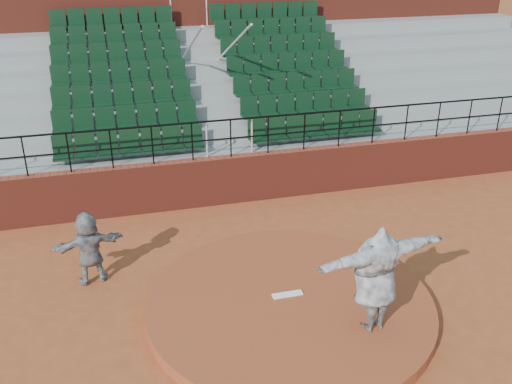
# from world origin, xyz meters

# --- Properties ---
(ground) EXTENTS (90.00, 90.00, 0.00)m
(ground) POSITION_xyz_m (0.00, 0.00, 0.00)
(ground) COLOR #984522
(ground) RESTS_ON ground
(pitchers_mound) EXTENTS (5.50, 5.50, 0.25)m
(pitchers_mound) POSITION_xyz_m (0.00, 0.00, 0.12)
(pitchers_mound) COLOR brown
(pitchers_mound) RESTS_ON ground
(pitching_rubber) EXTENTS (0.60, 0.15, 0.03)m
(pitching_rubber) POSITION_xyz_m (0.00, 0.15, 0.27)
(pitching_rubber) COLOR white
(pitching_rubber) RESTS_ON pitchers_mound
(boundary_wall) EXTENTS (24.00, 0.30, 1.30)m
(boundary_wall) POSITION_xyz_m (0.00, 5.00, 0.65)
(boundary_wall) COLOR maroon
(boundary_wall) RESTS_ON ground
(wall_railing) EXTENTS (24.04, 0.05, 1.03)m
(wall_railing) POSITION_xyz_m (0.00, 5.00, 2.03)
(wall_railing) COLOR black
(wall_railing) RESTS_ON boundary_wall
(seating_deck) EXTENTS (24.00, 5.97, 4.63)m
(seating_deck) POSITION_xyz_m (0.00, 8.64, 1.45)
(seating_deck) COLOR gray
(seating_deck) RESTS_ON ground
(press_box_facade) EXTENTS (24.00, 3.00, 7.10)m
(press_box_facade) POSITION_xyz_m (0.00, 12.60, 3.55)
(press_box_facade) COLOR maroon
(press_box_facade) RESTS_ON ground
(pitcher) EXTENTS (2.57, 1.10, 2.03)m
(pitcher) POSITION_xyz_m (1.15, -1.14, 1.26)
(pitcher) COLOR black
(pitcher) RESTS_ON pitchers_mound
(fielder) EXTENTS (1.53, 0.73, 1.58)m
(fielder) POSITION_xyz_m (-3.65, 2.03, 0.79)
(fielder) COLOR black
(fielder) RESTS_ON ground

